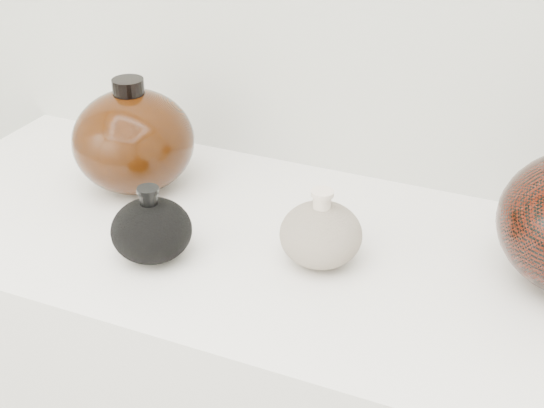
% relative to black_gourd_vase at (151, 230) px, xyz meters
% --- Properties ---
extents(black_gourd_vase, '(0.15, 0.15, 0.11)m').
position_rel_black_gourd_vase_xyz_m(black_gourd_vase, '(0.00, 0.00, 0.00)').
color(black_gourd_vase, black).
rests_on(black_gourd_vase, display_counter).
extents(cream_gourd_vase, '(0.12, 0.12, 0.11)m').
position_rel_black_gourd_vase_xyz_m(cream_gourd_vase, '(0.22, 0.08, 0.00)').
color(cream_gourd_vase, '#C2AD98').
rests_on(cream_gourd_vase, display_counter).
extents(left_round_pot, '(0.20, 0.20, 0.18)m').
position_rel_black_gourd_vase_xyz_m(left_round_pot, '(-0.13, 0.17, 0.04)').
color(left_round_pot, black).
rests_on(left_round_pot, display_counter).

